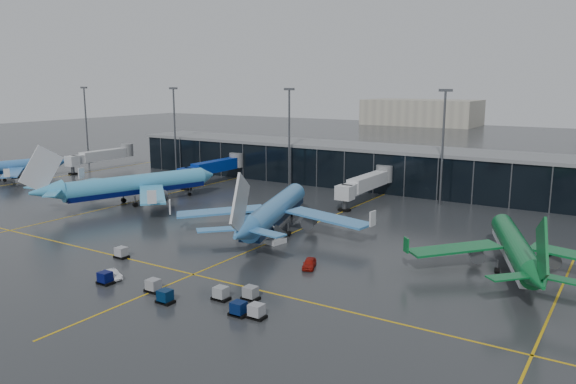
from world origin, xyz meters
The scene contains 13 objects.
ground centered at (0.00, 0.00, 0.00)m, with size 600.00×600.00×0.00m, color #282B2D.
terminal_pier centered at (0.00, 62.00, 5.42)m, with size 142.00×17.00×10.70m.
jet_bridges centered at (-35.00, 42.99, 4.55)m, with size 94.00×27.50×7.20m.
flood_masts centered at (5.00, 50.00, 13.81)m, with size 203.00×0.50×25.50m.
taxi_lines centered at (10.00, 10.61, 0.01)m, with size 220.00×120.00×0.02m.
airliner_klm_west centered at (-87.53, 16.98, 5.69)m, with size 32.50×37.01×11.37m, color #3C7CC6, non-canonical shape.
airliner_arkefly centered at (-32.90, 14.50, 6.92)m, with size 39.53×45.02×13.84m, color #43A7DC, non-canonical shape.
airliner_klm_near centered at (7.10, 10.41, 6.62)m, with size 37.86×43.11×13.25m, color #3B81C4, non-canonical shape.
airliner_aer_lingus centered at (48.16, 11.33, 5.63)m, with size 32.17×36.63×11.26m, color #0B632C, non-canonical shape.
baggage_carts centered at (14.34, -21.39, 0.76)m, with size 33.25×11.12×1.70m.
mobile_airstair centered at (11.17, 4.43, 0.77)m, with size 2.75×3.55×3.45m.
service_van_red centered at (22.53, -3.70, 0.73)m, with size 1.72×4.28×1.46m, color #9C140C.
service_van_white centered at (1.69, -22.36, 0.63)m, with size 1.33×3.83×1.26m, color silver.
Camera 1 is at (62.27, -71.97, 26.88)m, focal length 35.00 mm.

